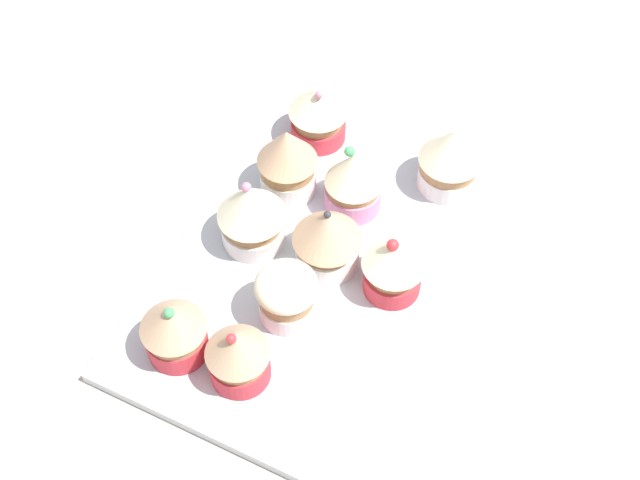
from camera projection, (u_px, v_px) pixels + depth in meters
ground_plane at (320, 274)px, 84.27cm from camera, size 180.00×180.00×3.00cm
baking_tray at (320, 262)px, 82.58cm from camera, size 40.71×26.52×1.20cm
cupcake_0 at (318, 112)px, 88.68cm from camera, size 6.24×6.24×7.19cm
cupcake_1 at (287, 160)px, 83.90cm from camera, size 6.06×6.06×8.21cm
cupcake_2 at (251, 213)px, 80.23cm from camera, size 6.57×6.57×8.09cm
cupcake_3 at (174, 329)px, 73.48cm from camera, size 5.85×5.85×6.97cm
cupcake_4 at (352, 180)px, 83.13cm from camera, size 5.70×5.70×7.72cm
cupcake_5 at (325, 241)px, 78.54cm from camera, size 6.59×6.59×7.58cm
cupcake_6 at (287, 294)px, 75.96cm from camera, size 5.70×5.70×6.02cm
cupcake_7 at (238, 354)px, 72.02cm from camera, size 5.62×5.62×7.02cm
cupcake_8 at (450, 158)px, 84.54cm from camera, size 6.32×6.32×7.59cm
cupcake_9 at (392, 269)px, 77.11cm from camera, size 5.91×5.91×7.00cm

